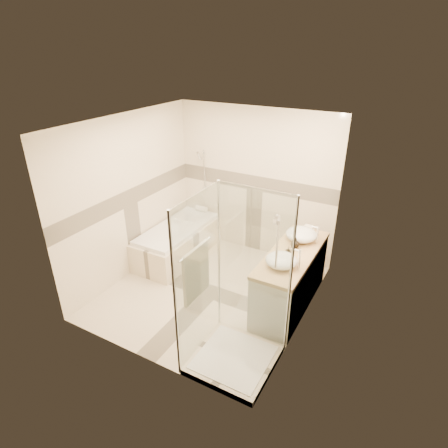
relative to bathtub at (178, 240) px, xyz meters
The scene contains 12 objects.
room 1.57m from the bathtub, 30.53° to the right, with size 2.82×3.02×2.52m.
bathtub is the anchor object (origin of this frame).
vanity 2.18m from the bathtub, ahead, with size 0.58×1.62×0.85m.
shower_enclosure 2.47m from the bathtub, 41.10° to the right, with size 0.96×0.93×2.04m.
vessel_sink_near 2.22m from the bathtub, ahead, with size 0.44×0.44×0.17m, color white.
vessel_sink_far 2.34m from the bathtub, 19.12° to the right, with size 0.40×0.40×0.16m, color white.
faucet_near 2.45m from the bathtub, ahead, with size 0.11×0.03×0.26m.
faucet_far 2.56m from the bathtub, 17.48° to the right, with size 0.12×0.03×0.30m.
amenity_bottle_a 2.27m from the bathtub, 13.07° to the right, with size 0.06×0.07×0.14m, color black.
amenity_bottle_b 2.23m from the bathtub, ahead, with size 0.12×0.12×0.15m, color black.
folded_towels 2.23m from the bathtub, ahead, with size 0.14×0.23×0.07m, color white.
rolled_towel 0.80m from the bathtub, 88.52° to the left, with size 0.10×0.10×0.22m, color white.
Camera 1 is at (2.41, -3.92, 3.40)m, focal length 30.00 mm.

